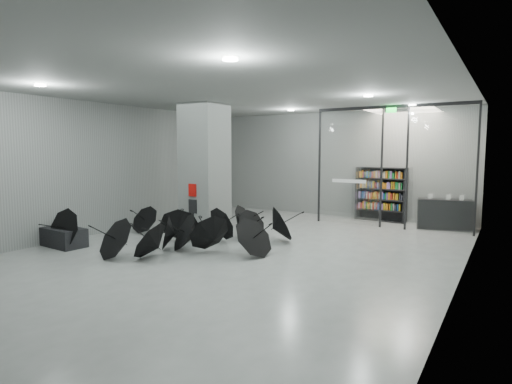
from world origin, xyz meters
The scene contains 10 objects.
room centered at (0.00, 0.00, 2.84)m, with size 14.00×14.02×4.01m.
column centered at (-2.50, 2.00, 2.00)m, with size 1.20×1.20×4.00m, color slate.
fire_cabinet centered at (-2.50, 1.38, 1.35)m, with size 0.28×0.04×0.38m, color #A50A07.
info_panel centered at (-2.50, 1.38, 0.85)m, with size 0.30×0.03×0.42m, color black.
exit_sign centered at (2.40, 5.30, 3.82)m, with size 0.30×0.06×0.15m, color #0CE533.
glass_partition centered at (2.39, 5.50, 2.18)m, with size 5.06×0.08×4.00m.
bench centered at (-4.50, -1.72, 0.25)m, with size 1.55×0.66×0.50m, color black.
bookshelf centered at (1.78, 6.75, 0.97)m, with size 1.77×0.35×1.94m, color black, non-canonical shape.
shop_counter centered at (3.96, 6.25, 0.49)m, with size 1.64×0.65×0.98m, color black.
umbrella_cluster centered at (-1.44, 0.05, 0.31)m, with size 5.73×4.87×1.31m.
Camera 1 is at (5.78, -8.40, 2.59)m, focal length 29.36 mm.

